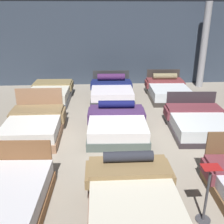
% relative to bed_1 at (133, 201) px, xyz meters
% --- Properties ---
extents(ground_plane, '(18.00, 18.00, 0.02)m').
position_rel_bed_1_xyz_m(ground_plane, '(0.00, 2.64, -0.30)').
color(ground_plane, gray).
extents(showroom_back_wall, '(18.00, 0.06, 3.50)m').
position_rel_bed_1_xyz_m(showroom_back_wall, '(0.00, 8.30, 1.46)').
color(showroom_back_wall, '#333D4C').
rests_on(showroom_back_wall, ground_plane).
extents(bed_1, '(1.55, 1.95, 0.81)m').
position_rel_bed_1_xyz_m(bed_1, '(0.00, 0.00, 0.00)').
color(bed_1, brown).
rests_on(bed_1, ground_plane).
extents(bed_3, '(1.52, 1.98, 1.05)m').
position_rel_bed_1_xyz_m(bed_3, '(-2.21, 3.15, -0.02)').
color(bed_3, '#986E51').
rests_on(bed_3, ground_plane).
extents(bed_4, '(1.67, 1.98, 0.77)m').
position_rel_bed_1_xyz_m(bed_4, '(0.01, 3.08, -0.03)').
color(bed_4, '#4B5854').
rests_on(bed_4, ground_plane).
extents(bed_5, '(1.73, 2.06, 0.87)m').
position_rel_bed_1_xyz_m(bed_5, '(2.29, 3.12, -0.05)').
color(bed_5, '#2F282D').
rests_on(bed_5, ground_plane).
extents(bed_6, '(1.56, 2.21, 0.55)m').
position_rel_bed_1_xyz_m(bed_6, '(-2.24, 6.14, -0.03)').
color(bed_6, '#4B4E56').
rests_on(bed_6, ground_plane).
extents(bed_7, '(1.65, 2.07, 0.90)m').
position_rel_bed_1_xyz_m(bed_7, '(0.06, 6.11, -0.01)').
color(bed_7, '#313233').
rests_on(bed_7, ground_plane).
extents(bed_8, '(1.58, 2.20, 0.89)m').
position_rel_bed_1_xyz_m(bed_8, '(2.22, 6.15, -0.02)').
color(bed_8, '#352F2C').
rests_on(bed_8, ground_plane).
extents(price_sign, '(0.28, 0.24, 1.00)m').
position_rel_bed_1_xyz_m(price_sign, '(1.13, -0.17, 0.10)').
color(price_sign, '#3F3F44').
rests_on(price_sign, ground_plane).
extents(support_pillar, '(0.28, 0.28, 3.50)m').
position_rel_bed_1_xyz_m(support_pillar, '(4.03, 7.58, 1.46)').
color(support_pillar, '#99999E').
rests_on(support_pillar, ground_plane).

